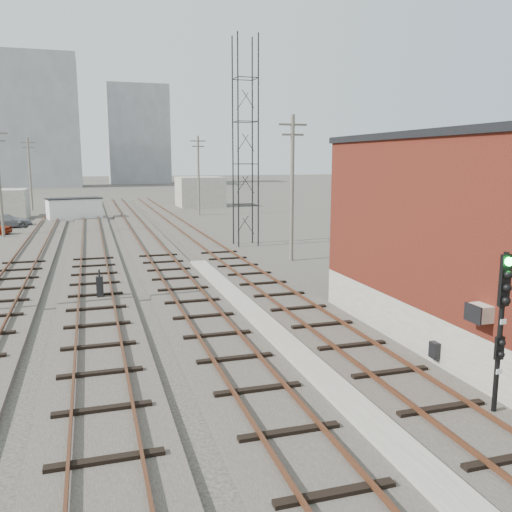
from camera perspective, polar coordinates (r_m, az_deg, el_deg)
name	(u,v)px	position (r m, az deg, el deg)	size (l,w,h in m)	color
ground	(141,215)	(64.15, -12.06, 4.23)	(320.00, 320.00, 0.00)	#282621
track_right	(196,238)	(43.79, -6.32, 1.90)	(3.20, 90.00, 0.39)	#332D28
track_mid_right	(146,240)	(43.23, -11.53, 1.66)	(3.20, 90.00, 0.39)	#332D28
track_mid_left	(92,242)	(43.04, -16.83, 1.39)	(3.20, 90.00, 0.39)	#332D28
track_left	(36,245)	(43.23, -22.14, 1.11)	(3.20, 90.00, 0.39)	#332D28
platform_curb	(273,334)	(19.60, 1.80, -8.22)	(0.90, 28.00, 0.26)	gray
brick_building	(481,237)	(20.50, 22.64, 1.87)	(6.54, 12.20, 7.22)	gray
lattice_tower	(245,143)	(40.17, -1.13, 11.81)	(1.60, 1.60, 15.00)	black
utility_pole_left_c	(30,172)	(73.94, -22.70, 8.15)	(1.80, 0.24, 9.00)	#595147
utility_pole_right_a	(292,184)	(33.85, 3.82, 7.54)	(1.80, 0.24, 9.00)	#595147
utility_pole_right_b	(199,173)	(62.78, -6.07, 8.66)	(1.80, 0.24, 9.00)	#595147
apartment_left	(29,122)	(139.43, -22.76, 12.89)	(22.00, 14.00, 30.00)	gray
apartment_right	(138,135)	(154.34, -12.30, 12.34)	(16.00, 12.00, 26.00)	gray
shed_right	(200,192)	(75.14, -5.92, 6.75)	(6.00, 6.00, 4.00)	gray
signal_mast	(502,323)	(14.24, 24.45, -6.39)	(0.40, 0.41, 4.16)	gray
switch_stand	(100,287)	(25.40, -16.11, -3.18)	(0.32, 0.32, 1.34)	black
site_trailer	(74,209)	(60.70, -18.59, 4.73)	(5.98, 3.65, 2.34)	white
car_grey	(6,221)	(56.05, -24.82, 3.39)	(1.86, 4.56, 1.32)	gray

